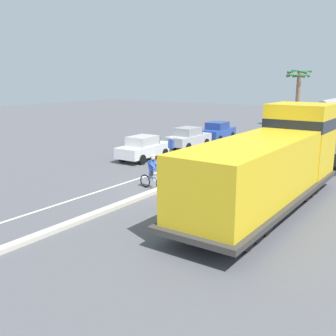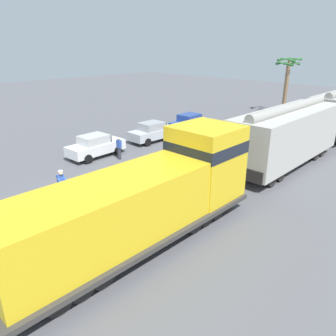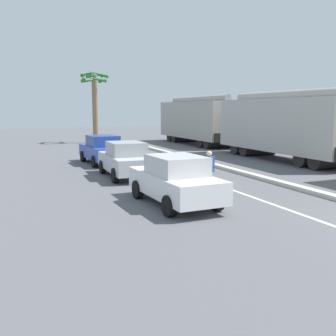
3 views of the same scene
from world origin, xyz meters
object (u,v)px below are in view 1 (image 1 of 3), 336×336
Objects in this scene: locomotive at (272,165)px; palm_tree_near at (298,89)px; parked_car_silver at (189,138)px; parked_car_white at (144,148)px; parked_car_blue at (218,131)px; pedestrian_by_cars at (171,148)px; palm_tree_far at (299,84)px; cyclist at (153,173)px.

locomotive is 29.85m from palm_tree_near.
parked_car_white is at bearing -90.05° from parked_car_silver.
parked_car_blue and pedestrian_by_cars have the same top height.
palm_tree_far is 3.98× the size of pedestrian_by_cars.
parked_car_white is 24.55m from palm_tree_far.
pedestrian_by_cars is at bearing -92.38° from palm_tree_far.
parked_car_blue is at bearing -100.84° from palm_tree_far.
locomotive reaches higher than parked_car_blue.
locomotive is 6.77× the size of cyclist.
parked_car_white is 10.41m from parked_car_blue.
parked_car_blue is 14.39m from palm_tree_near.
cyclist is (-5.75, -0.86, -0.98)m from locomotive.
palm_tree_near is at bearing 82.08° from parked_car_silver.
parked_car_silver is at bearing -97.92° from palm_tree_near.
parked_car_silver is 2.62× the size of pedestrian_by_cars.
palm_tree_near is at bearing 83.91° from parked_car_white.
parked_car_white is 1.00× the size of parked_car_silver.
parked_car_silver is at bearing 136.28° from locomotive.
cyclist is (4.82, -15.76, 0.00)m from parked_car_blue.
parked_car_silver is at bearing 109.19° from pedestrian_by_cars.
cyclist is 1.06× the size of pedestrian_by_cars.
locomotive is 5.90m from cyclist.
cyclist is at bearing -85.58° from palm_tree_near.
parked_car_blue is 14.46m from palm_tree_far.
cyclist is at bearing -62.78° from pedestrian_by_cars.
palm_tree_near is (-8.03, 28.64, 2.45)m from locomotive.
locomotive is at bearing -74.45° from palm_tree_far.
locomotive is 29.81m from palm_tree_far.
palm_tree_far reaches higher than locomotive.
parked_car_silver is 18.99m from palm_tree_near.
palm_tree_far is 23.62m from pedestrian_by_cars.
parked_car_white is 2.63× the size of pedestrian_by_cars.
parked_car_blue is (0.04, 10.41, 0.00)m from parked_car_white.
pedestrian_by_cars is (1.65, -9.60, 0.03)m from parked_car_blue.
parked_car_white is 24.53m from palm_tree_near.
palm_tree_near is (2.54, 13.74, 3.43)m from parked_car_blue.
palm_tree_near is at bearing 87.82° from pedestrian_by_cars.
pedestrian_by_cars is at bearing -92.18° from palm_tree_near.
parked_car_silver is (-10.61, 10.14, -0.98)m from locomotive.
locomotive is at bearing 8.52° from cyclist.
palm_tree_near is at bearing 144.33° from palm_tree_far.
pedestrian_by_cars is (-0.97, -23.28, -3.85)m from palm_tree_far.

